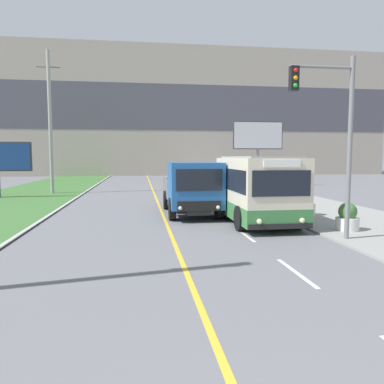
{
  "coord_description": "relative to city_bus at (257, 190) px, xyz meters",
  "views": [
    {
      "loc": [
        -1.14,
        -0.96,
        2.9
      ],
      "look_at": [
        1.1,
        14.98,
        1.4
      ],
      "focal_mm": 35.0,
      "sensor_mm": 36.0,
      "label": 1
    }
  ],
  "objects": [
    {
      "name": "planter_round_near",
      "position": [
        2.87,
        -2.35,
        -0.93
      ],
      "size": [
        0.87,
        0.87,
        1.08
      ],
      "color": "silver",
      "rests_on": "sidewalk_right"
    },
    {
      "name": "planter_round_far",
      "position": [
        2.78,
        8.9,
        -0.92
      ],
      "size": [
        0.89,
        0.89,
        1.11
      ],
      "color": "silver",
      "rests_on": "sidewalk_right"
    },
    {
      "name": "utility_pole_far",
      "position": [
        -12.05,
        15.47,
        4.19
      ],
      "size": [
        1.8,
        0.28,
        11.25
      ],
      "color": "#9E9E99",
      "rests_on": "ground_plane"
    },
    {
      "name": "dump_truck",
      "position": [
        -2.53,
        2.3,
        -0.15
      ],
      "size": [
        2.5,
        6.51,
        2.65
      ],
      "color": "black",
      "rests_on": "ground_plane"
    },
    {
      "name": "planter_round_second",
      "position": [
        2.88,
        1.4,
        -0.87
      ],
      "size": [
        0.96,
        0.96,
        1.2
      ],
      "color": "silver",
      "rests_on": "sidewalk_right"
    },
    {
      "name": "billboard_large",
      "position": [
        6.58,
        20.44,
        3.35
      ],
      "size": [
        5.04,
        0.24,
        6.42
      ],
      "color": "#59595B",
      "rests_on": "ground_plane"
    },
    {
      "name": "apartment_block_background",
      "position": [
        -3.96,
        47.22,
        8.66
      ],
      "size": [
        80.0,
        8.04,
        20.28
      ],
      "color": "#A89E8E",
      "rests_on": "ground_plane"
    },
    {
      "name": "traffic_light_mast",
      "position": [
        1.4,
        -3.76,
        2.49
      ],
      "size": [
        2.28,
        0.32,
        6.27
      ],
      "color": "slate",
      "rests_on": "ground_plane"
    },
    {
      "name": "city_bus",
      "position": [
        0.0,
        0.0,
        0.0
      ],
      "size": [
        2.67,
        5.69,
        2.94
      ],
      "color": "beige",
      "rests_on": "ground_plane"
    },
    {
      "name": "planter_round_third",
      "position": [
        2.82,
        5.15,
        -0.89
      ],
      "size": [
        0.97,
        0.97,
        1.18
      ],
      "color": "silver",
      "rests_on": "sidewalk_right"
    },
    {
      "name": "car_distant",
      "position": [
        -0.26,
        16.66,
        -0.8
      ],
      "size": [
        1.8,
        4.3,
        1.45
      ],
      "color": "silver",
      "rests_on": "ground_plane"
    }
  ]
}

